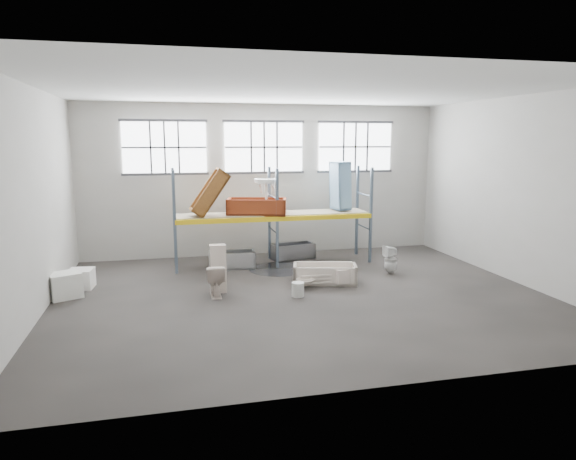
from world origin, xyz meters
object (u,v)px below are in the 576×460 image
object	(u,v)px
cistern_tall	(218,269)
rust_tub_flat	(257,207)
toilet_beige	(215,280)
bathtub_beige	(325,274)
carton_near	(65,285)
blue_tub_upright	(340,186)
toilet_white	(391,260)
steel_tub_left	(232,260)
bucket	(298,289)
steel_tub_right	(292,251)

from	to	relation	value
cistern_tall	rust_tub_flat	xyz separation A→B (m)	(1.48, 2.68, 1.20)
cistern_tall	toilet_beige	bearing A→B (deg)	-109.53
bathtub_beige	carton_near	distance (m)	6.63
blue_tub_upright	carton_near	world-z (taller)	blue_tub_upright
toilet_white	blue_tub_upright	bearing A→B (deg)	-163.48
cistern_tall	rust_tub_flat	size ratio (longest dim) A/B	0.69
toilet_beige	steel_tub_left	bearing A→B (deg)	-103.90
toilet_beige	steel_tub_left	distance (m)	2.86
blue_tub_upright	cistern_tall	bearing A→B (deg)	-145.90
cistern_tall	bucket	world-z (taller)	cistern_tall
toilet_beige	cistern_tall	xyz separation A→B (m)	(0.10, 0.29, 0.21)
steel_tub_left	blue_tub_upright	size ratio (longest dim) A/B	0.91
toilet_beige	steel_tub_right	distance (m)	4.52
toilet_beige	rust_tub_flat	size ratio (longest dim) A/B	0.45
bathtub_beige	carton_near	size ratio (longest dim) A/B	2.35
cistern_tall	toilet_white	size ratio (longest dim) A/B	1.50
cistern_tall	steel_tub_left	world-z (taller)	cistern_tall
bathtub_beige	cistern_tall	world-z (taller)	cistern_tall
toilet_beige	toilet_white	bearing A→B (deg)	-167.39
rust_tub_flat	bucket	distance (m)	3.89
cistern_tall	rust_tub_flat	distance (m)	3.29
toilet_beige	steel_tub_right	world-z (taller)	toilet_beige
rust_tub_flat	carton_near	xyz separation A→B (m)	(-5.20, -2.27, -1.51)
steel_tub_left	rust_tub_flat	bearing A→B (deg)	15.47
bathtub_beige	steel_tub_left	bearing A→B (deg)	150.52
toilet_white	steel_tub_left	world-z (taller)	toilet_white
toilet_white	steel_tub_left	bearing A→B (deg)	-116.49
toilet_beige	carton_near	size ratio (longest dim) A/B	1.11
bathtub_beige	steel_tub_right	size ratio (longest dim) A/B	1.23
rust_tub_flat	toilet_white	bearing A→B (deg)	-28.70
toilet_beige	carton_near	world-z (taller)	toilet_beige
blue_tub_upright	bucket	bearing A→B (deg)	-122.42
bathtub_beige	toilet_white	distance (m)	2.21
toilet_white	blue_tub_upright	world-z (taller)	blue_tub_upright
bucket	steel_tub_right	bearing A→B (deg)	78.02
steel_tub_left	toilet_beige	bearing A→B (deg)	-105.38
toilet_beige	cistern_tall	distance (m)	0.38
bathtub_beige	steel_tub_right	world-z (taller)	steel_tub_right
steel_tub_right	rust_tub_flat	size ratio (longest dim) A/B	0.77
steel_tub_left	carton_near	bearing A→B (deg)	-155.01
steel_tub_left	rust_tub_flat	size ratio (longest dim) A/B	0.78
steel_tub_left	bucket	bearing A→B (deg)	-69.50
rust_tub_flat	blue_tub_upright	world-z (taller)	blue_tub_upright
bathtub_beige	blue_tub_upright	world-z (taller)	blue_tub_upright
toilet_white	blue_tub_upright	xyz separation A→B (m)	(-0.84, 2.14, 1.98)
blue_tub_upright	bucket	distance (m)	4.89
blue_tub_upright	carton_near	size ratio (longest dim) A/B	2.11
carton_near	toilet_white	bearing A→B (deg)	1.99
rust_tub_flat	carton_near	world-z (taller)	rust_tub_flat
steel_tub_left	steel_tub_right	size ratio (longest dim) A/B	1.01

